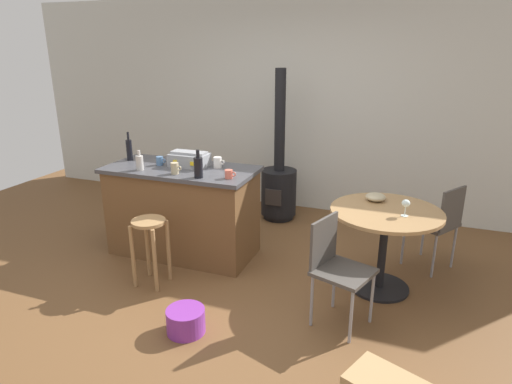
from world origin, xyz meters
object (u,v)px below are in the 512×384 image
object	(u,v)px
wood_stove	(279,184)
cup_1	(229,174)
toolbox	(189,159)
bottle_2	(129,149)
serving_bowl	(376,197)
plastic_bucket	(186,321)
kitchen_island	(183,211)
cup_2	(175,168)
folding_chair_near	(438,221)
folding_chair_far	(336,264)
dining_table	(385,229)
bottle_1	(140,162)
cup_0	(160,161)
wooden_stool	(150,239)
bottle_0	(198,167)
cup_3	(218,162)

from	to	relation	value
wood_stove	cup_1	distance (m)	1.55
toolbox	bottle_2	xyz separation A→B (m)	(-0.72, -0.00, 0.05)
serving_bowl	plastic_bucket	world-z (taller)	serving_bowl
cup_1	serving_bowl	distance (m)	1.36
kitchen_island	cup_2	size ratio (longest dim) A/B	13.73
folding_chair_near	folding_chair_far	world-z (taller)	folding_chair_near
kitchen_island	plastic_bucket	size ratio (longest dim) A/B	5.12
folding_chair_near	plastic_bucket	distance (m)	2.54
toolbox	cup_1	size ratio (longest dim) A/B	3.49
cup_1	serving_bowl	world-z (taller)	cup_1
kitchen_island	cup_1	xyz separation A→B (m)	(0.61, -0.17, 0.50)
dining_table	bottle_2	bearing A→B (deg)	177.43
kitchen_island	bottle_2	world-z (taller)	bottle_2
toolbox	kitchen_island	bearing A→B (deg)	-126.22
folding_chair_near	dining_table	bearing A→B (deg)	-128.32
folding_chair_far	bottle_1	size ratio (longest dim) A/B	4.30
cup_0	serving_bowl	distance (m)	2.17
wooden_stool	wood_stove	bearing A→B (deg)	73.21
bottle_0	cup_3	size ratio (longest dim) A/B	2.23
serving_bowl	cup_1	bearing A→B (deg)	-164.95
kitchen_island	bottle_2	bearing A→B (deg)	173.15
bottle_0	bottle_1	world-z (taller)	bottle_0
bottle_0	toolbox	bearing A→B (deg)	129.71
cup_1	bottle_1	bearing A→B (deg)	-177.29
folding_chair_far	plastic_bucket	bearing A→B (deg)	-152.18
cup_1	folding_chair_near	bearing A→B (deg)	20.70
cup_1	cup_3	size ratio (longest dim) A/B	0.93
folding_chair_far	toolbox	xyz separation A→B (m)	(-1.67, 0.76, 0.50)
cup_1	serving_bowl	bearing A→B (deg)	15.05
bottle_2	serving_bowl	world-z (taller)	bottle_2
kitchen_island	wood_stove	distance (m)	1.44
kitchen_island	serving_bowl	size ratio (longest dim) A/B	8.50
toolbox	cup_0	world-z (taller)	toolbox
folding_chair_far	toolbox	size ratio (longest dim) A/B	2.24
wooden_stool	bottle_1	distance (m)	0.82
cup_1	cup_2	xyz separation A→B (m)	(-0.54, -0.04, 0.01)
toolbox	folding_chair_near	bearing A→B (deg)	10.58
cup_3	serving_bowl	xyz separation A→B (m)	(1.56, 0.04, -0.19)
folding_chair_near	cup_3	xyz separation A→B (m)	(-2.13, -0.40, 0.48)
folding_chair_near	bottle_0	bearing A→B (deg)	-159.96
folding_chair_far	cup_3	distance (m)	1.67
serving_bowl	wooden_stool	bearing A→B (deg)	-155.32
bottle_1	cup_2	xyz separation A→B (m)	(0.39, 0.00, -0.02)
dining_table	bottle_0	bearing A→B (deg)	-173.03
bottle_1	wood_stove	bearing A→B (deg)	57.29
plastic_bucket	bottle_1	bearing A→B (deg)	135.36
bottle_1	cup_3	size ratio (longest dim) A/B	1.68
wooden_stool	bottle_1	bearing A→B (deg)	128.74
kitchen_island	plastic_bucket	bearing A→B (deg)	-60.50
wooden_stool	folding_chair_near	bearing A→B (deg)	26.49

